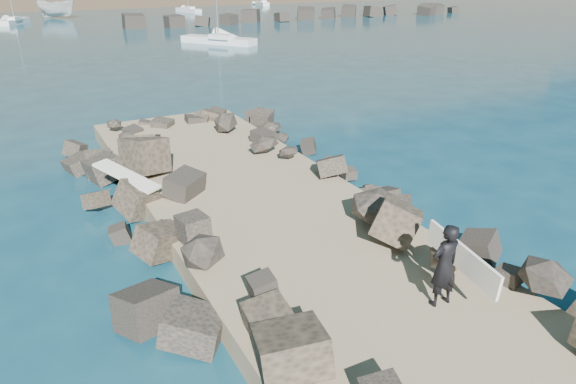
% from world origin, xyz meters
% --- Properties ---
extents(ground, '(800.00, 800.00, 0.00)m').
position_xyz_m(ground, '(0.00, 0.00, 0.00)').
color(ground, '#0F384C').
rests_on(ground, ground).
extents(jetty, '(6.00, 26.00, 0.60)m').
position_xyz_m(jetty, '(0.00, -2.00, 0.30)').
color(jetty, '#8C7759').
rests_on(jetty, ground).
extents(riprap_left, '(2.60, 22.00, 1.00)m').
position_xyz_m(riprap_left, '(-2.90, -1.50, 0.50)').
color(riprap_left, '#262421').
rests_on(riprap_left, ground).
extents(riprap_right, '(2.60, 22.00, 1.00)m').
position_xyz_m(riprap_right, '(2.90, -1.50, 0.50)').
color(riprap_right, black).
rests_on(riprap_right, ground).
extents(breakwater_secondary, '(52.00, 4.00, 1.20)m').
position_xyz_m(breakwater_secondary, '(35.00, 55.00, 0.60)').
color(breakwater_secondary, black).
rests_on(breakwater_secondary, ground).
extents(surfboard_resting, '(1.66, 2.16, 0.07)m').
position_xyz_m(surfboard_resting, '(-3.25, 2.97, 1.04)').
color(surfboard_resting, white).
rests_on(surfboard_resting, riprap_left).
extents(boat_imported, '(6.40, 7.11, 2.70)m').
position_xyz_m(boat_imported, '(1.90, 75.00, 1.35)').
color(boat_imported, silver).
rests_on(boat_imported, ground).
extents(surfer_with_board, '(0.94, 2.16, 1.75)m').
position_xyz_m(surfer_with_board, '(1.09, -5.49, 1.48)').
color(surfer_with_board, black).
rests_on(surfer_with_board, jetty).
extents(sailboat_c, '(5.87, 7.36, 9.31)m').
position_xyz_m(sailboat_c, '(12.66, 37.07, 0.35)').
color(sailboat_c, white).
rests_on(sailboat_c, ground).
extents(sailboat_b, '(3.95, 6.03, 7.45)m').
position_xyz_m(sailboat_b, '(-4.09, 67.91, 0.35)').
color(sailboat_b, white).
rests_on(sailboat_b, ground).
extents(sailboat_f, '(2.12, 6.16, 7.39)m').
position_xyz_m(sailboat_f, '(40.90, 86.88, 0.35)').
color(sailboat_f, white).
rests_on(sailboat_f, ground).
extents(sailboat_d, '(2.71, 6.28, 7.50)m').
position_xyz_m(sailboat_d, '(22.26, 76.00, 0.35)').
color(sailboat_d, white).
rests_on(sailboat_d, ground).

